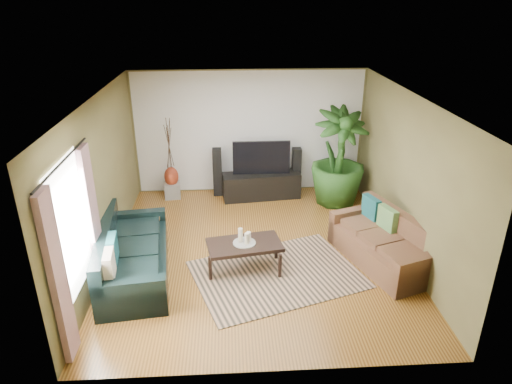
{
  "coord_description": "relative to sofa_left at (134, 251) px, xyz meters",
  "views": [
    {
      "loc": [
        -0.43,
        -6.86,
        4.17
      ],
      "look_at": [
        0.0,
        0.2,
        1.05
      ],
      "focal_mm": 32.0,
      "sensor_mm": 36.0,
      "label": 1
    }
  ],
  "objects": [
    {
      "name": "speaker_left",
      "position": [
        1.26,
        3.07,
        0.11
      ],
      "size": [
        0.19,
        0.22,
        1.07
      ],
      "primitive_type": "cube",
      "rotation": [
        0.0,
        0.0,
        -0.01
      ],
      "color": "black",
      "rests_on": "floor"
    },
    {
      "name": "sofa_left",
      "position": [
        0.0,
        0.0,
        0.0
      ],
      "size": [
        1.27,
        2.42,
        0.85
      ],
      "primitive_type": "cube",
      "rotation": [
        0.0,
        0.0,
        1.7
      ],
      "color": "black",
      "rests_on": "floor"
    },
    {
      "name": "speaker_right",
      "position": [
        3.01,
        3.07,
        0.1
      ],
      "size": [
        0.19,
        0.21,
        1.05
      ],
      "primitive_type": "cube",
      "rotation": [
        0.0,
        0.0,
        0.0
      ],
      "color": "black",
      "rests_on": "floor"
    },
    {
      "name": "pedestal",
      "position": [
        0.27,
        2.98,
        -0.26
      ],
      "size": [
        0.37,
        0.37,
        0.34
      ],
      "primitive_type": "cube",
      "rotation": [
        0.0,
        0.0,
        0.1
      ],
      "color": "gray",
      "rests_on": "floor"
    },
    {
      "name": "wall_right",
      "position": [
        4.47,
        0.57,
        0.92
      ],
      "size": [
        0.0,
        5.5,
        5.5
      ],
      "primitive_type": "plane",
      "rotation": [
        1.57,
        0.0,
        -1.57
      ],
      "color": "olive",
      "rests_on": "ground"
    },
    {
      "name": "wall_left",
      "position": [
        -0.53,
        0.57,
        0.92
      ],
      "size": [
        0.0,
        5.5,
        5.5
      ],
      "primitive_type": "plane",
      "rotation": [
        1.57,
        0.0,
        1.57
      ],
      "color": "olive",
      "rests_on": "ground"
    },
    {
      "name": "window_pane",
      "position": [
        -0.51,
        -1.03,
        0.97
      ],
      "size": [
        0.0,
        1.8,
        1.8
      ],
      "primitive_type": "plane",
      "rotation": [
        1.57,
        0.0,
        1.57
      ],
      "color": "white",
      "rests_on": "ground"
    },
    {
      "name": "side_table",
      "position": [
        0.03,
        0.99,
        -0.17
      ],
      "size": [
        0.52,
        0.52,
        0.51
      ],
      "primitive_type": "cube",
      "rotation": [
        0.0,
        0.0,
        -0.07
      ],
      "color": "brown",
      "rests_on": "floor"
    },
    {
      "name": "candle_mid",
      "position": [
        1.78,
        0.0,
        0.16
      ],
      "size": [
        0.07,
        0.07,
        0.18
      ],
      "primitive_type": "cylinder",
      "color": "#EAE3C6",
      "rests_on": "candle_tray"
    },
    {
      "name": "coffee_table",
      "position": [
        1.74,
        0.04,
        -0.18
      ],
      "size": [
        1.27,
        0.83,
        0.48
      ],
      "primitive_type": "cube",
      "rotation": [
        0.0,
        0.0,
        0.17
      ],
      "color": "black",
      "rests_on": "floor"
    },
    {
      "name": "potted_plant",
      "position": [
        3.79,
        2.51,
        0.59
      ],
      "size": [
        1.39,
        1.39,
        2.04
      ],
      "primitive_type": "imported",
      "rotation": [
        0.0,
        0.0,
        0.25
      ],
      "color": "#204918",
      "rests_on": "floor"
    },
    {
      "name": "plant_pot",
      "position": [
        3.79,
        2.51,
        -0.28
      ],
      "size": [
        0.38,
        0.38,
        0.29
      ],
      "primitive_type": "cylinder",
      "color": "black",
      "rests_on": "floor"
    },
    {
      "name": "floor",
      "position": [
        1.97,
        0.57,
        -0.42
      ],
      "size": [
        5.5,
        5.5,
        0.0
      ],
      "primitive_type": "plane",
      "color": "#9C6628",
      "rests_on": "ground"
    },
    {
      "name": "curtain_far",
      "position": [
        -0.46,
        -0.28,
        0.72
      ],
      "size": [
        0.08,
        0.35,
        2.2
      ],
      "primitive_type": "cube",
      "color": "gray",
      "rests_on": "ground"
    },
    {
      "name": "candle_tray",
      "position": [
        1.74,
        0.04,
        0.06
      ],
      "size": [
        0.36,
        0.36,
        0.02
      ],
      "primitive_type": "cylinder",
      "color": "gray",
      "rests_on": "coffee_table"
    },
    {
      "name": "area_rug",
      "position": [
        2.25,
        -0.16,
        -0.42
      ],
      "size": [
        2.99,
        2.53,
        0.01
      ],
      "primitive_type": "cube",
      "rotation": [
        0.0,
        0.0,
        0.33
      ],
      "color": "tan",
      "rests_on": "floor"
    },
    {
      "name": "curtain_rod",
      "position": [
        -0.46,
        -1.03,
        1.87
      ],
      "size": [
        0.03,
        1.9,
        0.03
      ],
      "primitive_type": "cylinder",
      "rotation": [
        1.57,
        0.0,
        0.0
      ],
      "color": "black",
      "rests_on": "ground"
    },
    {
      "name": "wall_back",
      "position": [
        1.97,
        3.32,
        0.93
      ],
      "size": [
        5.0,
        0.0,
        5.0
      ],
      "primitive_type": "plane",
      "rotation": [
        1.57,
        0.0,
        0.0
      ],
      "color": "olive",
      "rests_on": "ground"
    },
    {
      "name": "candle_short",
      "position": [
        1.81,
        0.1,
        0.15
      ],
      "size": [
        0.07,
        0.07,
        0.15
      ],
      "primitive_type": "cylinder",
      "color": "white",
      "rests_on": "candle_tray"
    },
    {
      "name": "ceiling",
      "position": [
        1.97,
        0.57,
        2.28
      ],
      "size": [
        5.5,
        5.5,
        0.0
      ],
      "primitive_type": "plane",
      "rotation": [
        3.14,
        0.0,
        0.0
      ],
      "color": "white",
      "rests_on": "ground"
    },
    {
      "name": "backwall_panel",
      "position": [
        1.97,
        3.31,
        0.93
      ],
      "size": [
        4.9,
        0.0,
        4.9
      ],
      "primitive_type": "plane",
      "rotation": [
        1.57,
        0.0,
        0.0
      ],
      "color": "white",
      "rests_on": "ground"
    },
    {
      "name": "sofa_right",
      "position": [
        4.01,
        0.11,
        0.0
      ],
      "size": [
        1.45,
        2.1,
        0.85
      ],
      "primitive_type": "cube",
      "rotation": [
        0.0,
        0.0,
        -1.23
      ],
      "color": "brown",
      "rests_on": "floor"
    },
    {
      "name": "vase",
      "position": [
        0.27,
        2.98,
        0.06
      ],
      "size": [
        0.31,
        0.31,
        0.43
      ],
      "primitive_type": "ellipsoid",
      "color": "maroon",
      "rests_on": "pedestal"
    },
    {
      "name": "candle_tall",
      "position": [
        1.68,
        0.07,
        0.19
      ],
      "size": [
        0.07,
        0.07,
        0.23
      ],
      "primitive_type": "cylinder",
      "color": "beige",
      "rests_on": "candle_tray"
    },
    {
      "name": "tv_stand",
      "position": [
        2.22,
        2.86,
        -0.15
      ],
      "size": [
        1.72,
        0.69,
        0.56
      ],
      "primitive_type": "cube",
      "rotation": [
        0.0,
        0.0,
        0.11
      ],
      "color": "black",
      "rests_on": "floor"
    },
    {
      "name": "television",
      "position": [
        2.22,
        2.88,
        0.49
      ],
      "size": [
        1.22,
        0.07,
        0.72
      ],
      "primitive_type": "cube",
      "color": "black",
      "rests_on": "tv_stand"
    },
    {
      "name": "wall_front",
      "position": [
        1.97,
        -2.18,
        0.93
      ],
      "size": [
        5.0,
        0.0,
        5.0
      ],
      "primitive_type": "plane",
      "rotation": [
        -1.57,
        0.0,
        0.0
      ],
      "color": "olive",
      "rests_on": "ground"
    },
    {
      "name": "curtain_near",
      "position": [
        -0.46,
        -1.78,
        0.72
      ],
      "size": [
        0.08,
        0.35,
        2.2
      ],
      "primitive_type": "cube",
      "color": "gray",
      "rests_on": "ground"
    }
  ]
}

